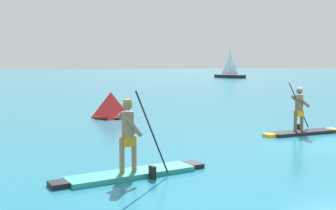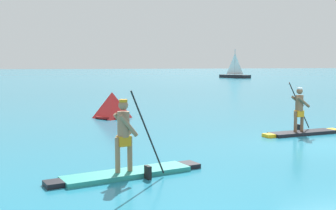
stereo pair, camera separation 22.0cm
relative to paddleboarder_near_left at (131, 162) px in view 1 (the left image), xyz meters
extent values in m
plane|color=teal|center=(6.64, 1.75, -0.31)|extent=(440.00, 440.00, 0.00)
cube|color=teal|center=(0.00, 0.01, -0.26)|extent=(2.91, 1.29, 0.10)
cube|color=black|center=(1.55, 0.36, -0.26)|extent=(0.45, 0.55, 0.10)
cube|color=black|center=(-1.56, -0.34, -0.26)|extent=(0.44, 0.48, 0.10)
cylinder|color=#997051|center=(0.06, 0.02, 0.17)|extent=(0.11, 0.11, 0.76)
cylinder|color=#997051|center=(-0.22, -0.04, 0.17)|extent=(0.11, 0.11, 0.76)
cube|color=orange|center=(-0.08, -0.01, 0.46)|extent=(0.30, 0.27, 0.22)
cylinder|color=#997051|center=(-0.08, -0.01, 0.82)|extent=(0.26, 0.26, 0.54)
sphere|color=#997051|center=(-0.08, -0.01, 1.23)|extent=(0.21, 0.21, 0.21)
cylinder|color=orange|center=(-0.08, -0.01, 1.32)|extent=(0.18, 0.18, 0.06)
cylinder|color=#997051|center=(-0.06, 0.15, 0.81)|extent=(0.43, 0.17, 0.52)
cylinder|color=#997051|center=(0.01, -0.14, 0.81)|extent=(0.43, 0.17, 0.52)
cylinder|color=black|center=(0.36, -0.37, 0.66)|extent=(0.77, 0.20, 1.81)
cube|color=black|center=(0.36, -0.37, -0.19)|extent=(0.12, 0.21, 0.32)
cube|color=black|center=(6.90, 3.55, -0.26)|extent=(2.53, 0.87, 0.11)
cube|color=yellow|center=(8.28, 3.68, -0.26)|extent=(0.35, 0.47, 0.11)
cube|color=yellow|center=(5.51, 3.41, -0.26)|extent=(0.35, 0.40, 0.11)
cylinder|color=brown|center=(6.87, 3.54, 0.15)|extent=(0.11, 0.11, 0.71)
cylinder|color=brown|center=(6.59, 3.52, 0.15)|extent=(0.11, 0.11, 0.71)
cube|color=orange|center=(6.73, 3.53, 0.42)|extent=(0.28, 0.24, 0.22)
cylinder|color=brown|center=(6.73, 3.53, 0.78)|extent=(0.26, 0.26, 0.54)
sphere|color=brown|center=(6.73, 3.53, 1.19)|extent=(0.21, 0.21, 0.21)
cylinder|color=white|center=(6.73, 3.53, 1.28)|extent=(0.18, 0.18, 0.06)
cylinder|color=brown|center=(6.76, 3.69, 0.83)|extent=(0.53, 0.14, 0.41)
cylinder|color=brown|center=(6.79, 3.38, 0.83)|extent=(0.53, 0.14, 0.41)
cylinder|color=black|center=(7.04, 3.98, 0.65)|extent=(0.96, 0.13, 1.66)
cube|color=black|center=(7.04, 3.98, -0.19)|extent=(0.10, 0.21, 0.32)
pyramid|color=red|center=(1.45, 10.06, 0.27)|extent=(1.55, 1.55, 1.17)
torus|color=maroon|center=(1.45, 10.06, -0.25)|extent=(1.54, 1.54, 0.12)
cube|color=black|center=(32.16, 59.55, -0.03)|extent=(3.69, 6.37, 0.58)
cylinder|color=#B2B2B7|center=(32.16, 59.55, 2.54)|extent=(0.12, 0.12, 4.56)
pyramid|color=white|center=(32.16, 59.55, 2.25)|extent=(1.12, 2.58, 3.77)
camera|label=1|loc=(-2.07, -8.74, 2.09)|focal=45.29mm
camera|label=2|loc=(-1.86, -8.81, 2.09)|focal=45.29mm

